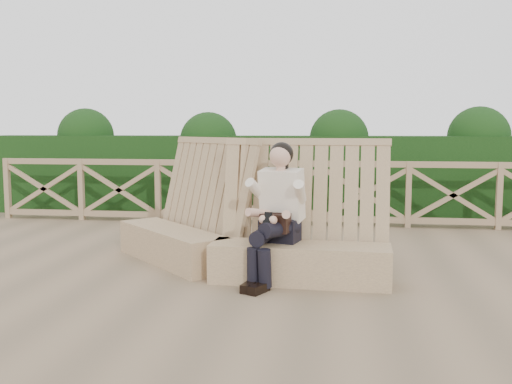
# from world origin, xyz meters

# --- Properties ---
(ground) EXTENTS (60.00, 60.00, 0.00)m
(ground) POSITION_xyz_m (0.00, 0.00, 0.00)
(ground) COLOR brown
(ground) RESTS_ON ground
(bench) EXTENTS (3.43, 2.03, 1.55)m
(bench) POSITION_xyz_m (-0.17, 0.27, 0.39)
(bench) COLOR #82684A
(bench) RESTS_ON ground
(woman) EXTENTS (0.60, 0.99, 1.49)m
(woman) POSITION_xyz_m (0.35, -0.12, 0.77)
(woman) COLOR black
(woman) RESTS_ON ground
(guardrail) EXTENTS (10.10, 0.09, 1.10)m
(guardrail) POSITION_xyz_m (0.00, 3.50, 0.55)
(guardrail) COLOR #977958
(guardrail) RESTS_ON ground
(hedge) EXTENTS (12.00, 1.20, 1.50)m
(hedge) POSITION_xyz_m (0.00, 4.70, 0.75)
(hedge) COLOR black
(hedge) RESTS_ON ground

